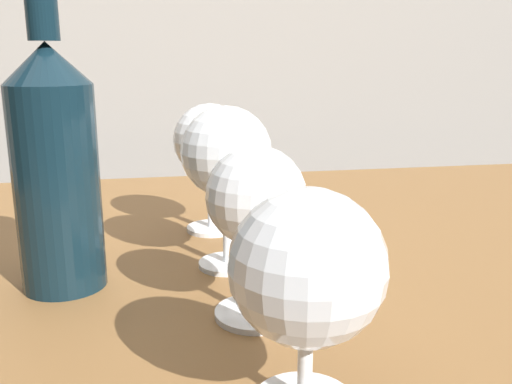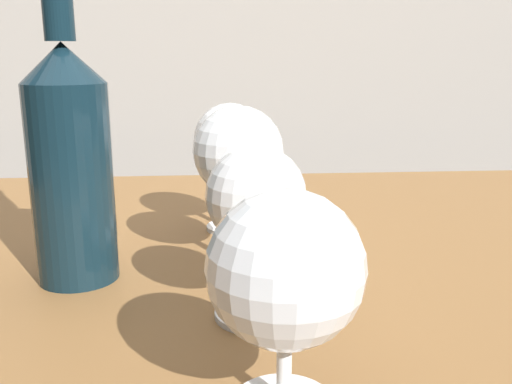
% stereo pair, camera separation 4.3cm
% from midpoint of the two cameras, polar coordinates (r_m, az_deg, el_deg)
% --- Properties ---
extents(dining_table, '(1.21, 0.78, 0.73)m').
position_cam_midpoint_polar(dining_table, '(0.64, 3.05, -14.87)').
color(dining_table, brown).
rests_on(dining_table, ground_plane).
extents(wine_glass_port, '(0.09, 0.09, 0.14)m').
position_cam_midpoint_polar(wine_glass_port, '(0.32, 6.91, -8.40)').
color(wine_glass_port, white).
rests_on(wine_glass_port, dining_table).
extents(wine_glass_amber, '(0.08, 0.08, 0.14)m').
position_cam_midpoint_polar(wine_glass_amber, '(0.43, 2.85, -1.00)').
color(wine_glass_amber, white).
rests_on(wine_glass_amber, dining_table).
extents(wine_glass_merlot, '(0.09, 0.09, 0.16)m').
position_cam_midpoint_polar(wine_glass_merlot, '(0.53, 0.48, 3.88)').
color(wine_glass_merlot, white).
rests_on(wine_glass_merlot, dining_table).
extents(wine_glass_cabernet, '(0.08, 0.08, 0.15)m').
position_cam_midpoint_polar(wine_glass_cabernet, '(0.65, -0.75, 5.04)').
color(wine_glass_cabernet, white).
rests_on(wine_glass_cabernet, dining_table).
extents(wine_bottle, '(0.07, 0.07, 0.30)m').
position_cam_midpoint_polar(wine_bottle, '(0.52, -16.23, 3.33)').
color(wine_bottle, '#0F232D').
rests_on(wine_bottle, dining_table).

